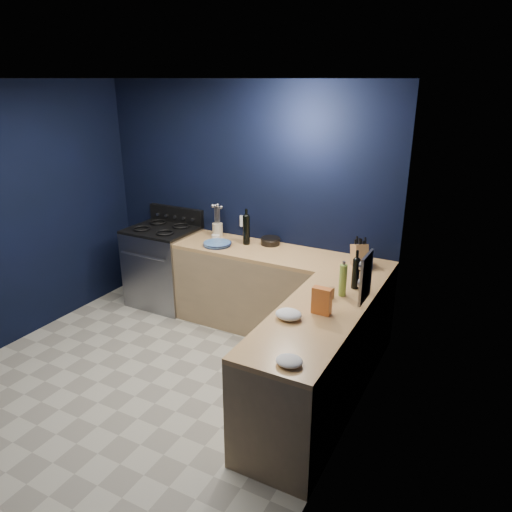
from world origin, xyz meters
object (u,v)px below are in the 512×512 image
Objects in this scene: utensil_crock at (218,230)px; plate_stack at (217,244)px; gas_range at (164,267)px; crouton_bag at (322,301)px; knife_block at (359,256)px.

plate_stack is at bearing -59.00° from utensil_crock.
utensil_crock is (0.65, 0.20, 0.51)m from gas_range.
crouton_bag is at bearing -36.19° from utensil_crock.
crouton_bag is at bearing -24.10° from gas_range.
knife_block is 1.03× the size of crouton_bag.
knife_block reaches higher than utensil_crock.
utensil_crock is at bearing 17.30° from gas_range.
knife_block is 1.09m from crouton_bag.
knife_block is (1.53, 0.11, 0.09)m from plate_stack.
knife_block is (2.36, 0.02, 0.55)m from gas_range.
plate_stack is 0.35m from utensil_crock.
plate_stack is 1.85m from crouton_bag.
knife_block is at bearing 92.29° from crouton_bag.
gas_range is at bearing 173.67° from plate_stack.
utensil_crock is 2.16m from crouton_bag.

